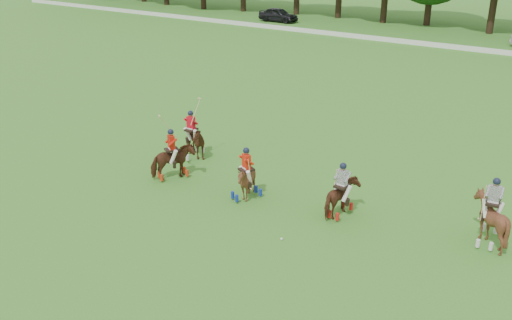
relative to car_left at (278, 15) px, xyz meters
The scene contains 9 objects.
ground 47.76m from the car_left, 62.88° to the right, with size 180.00×180.00×0.00m, color #317321.
boundary_rail 22.23m from the car_left, 11.68° to the right, with size 120.00×0.10×0.44m, color white.
car_left is the anchor object (origin of this frame).
polo_red_a 43.51m from the car_left, 64.43° to the right, with size 1.68×2.02×2.82m.
polo_red_b 40.99m from the car_left, 64.11° to the right, with size 1.61×1.39×2.86m.
polo_red_c 45.14m from the car_left, 60.01° to the right, with size 1.68×1.74×2.21m.
polo_stripe_a 46.49m from the car_left, 55.47° to the right, with size 1.08×1.75×2.17m.
polo_stripe_b 48.77m from the car_left, 49.79° to the right, with size 1.57×1.73×2.45m.
polo_ball 48.36m from the car_left, 58.24° to the right, with size 0.09×0.09×0.09m, color white.
Camera 1 is at (12.61, -13.63, 10.30)m, focal length 40.00 mm.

